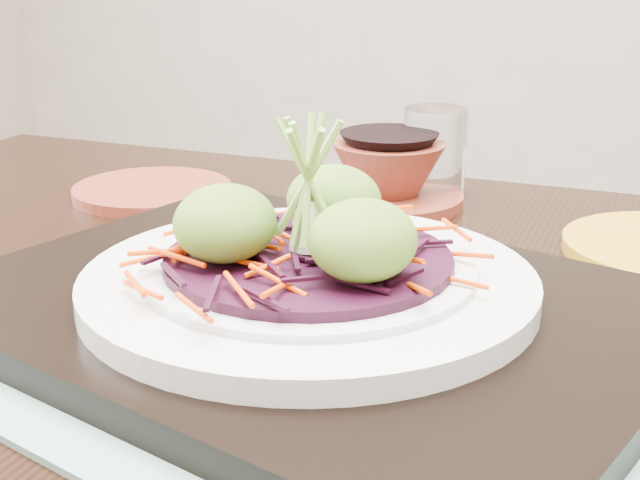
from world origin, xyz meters
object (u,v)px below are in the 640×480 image
(terracotta_side_plate, at_px, (152,191))
(serving_tray, at_px, (309,310))
(white_plate, at_px, (309,282))
(terracotta_bowl_set, at_px, (388,177))
(dining_table, at_px, (303,413))
(water_glass, at_px, (434,152))

(terracotta_side_plate, bearing_deg, serving_tray, -42.29)
(serving_tray, bearing_deg, terracotta_side_plate, 153.43)
(white_plate, height_order, terracotta_bowl_set, terracotta_bowl_set)
(serving_tray, distance_m, terracotta_bowl_set, 0.30)
(dining_table, xyz_separation_m, white_plate, (0.03, -0.05, 0.13))
(white_plate, height_order, terracotta_side_plate, white_plate)
(dining_table, bearing_deg, water_glass, 87.22)
(terracotta_side_plate, bearing_deg, dining_table, -38.48)
(dining_table, bearing_deg, white_plate, -62.24)
(dining_table, relative_size, water_glass, 12.99)
(serving_tray, relative_size, terracotta_side_plate, 2.87)
(terracotta_side_plate, distance_m, terracotta_bowl_set, 0.23)
(serving_tray, relative_size, white_plate, 1.54)
(white_plate, relative_size, water_glass, 3.33)
(terracotta_side_plate, relative_size, water_glass, 1.78)
(terracotta_side_plate, bearing_deg, white_plate, -42.29)
(dining_table, distance_m, serving_tray, 0.12)
(terracotta_side_plate, height_order, water_glass, water_glass)
(terracotta_bowl_set, bearing_deg, water_glass, 54.39)
(dining_table, height_order, white_plate, white_plate)
(terracotta_bowl_set, bearing_deg, terracotta_side_plate, -165.49)
(dining_table, relative_size, serving_tray, 2.54)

